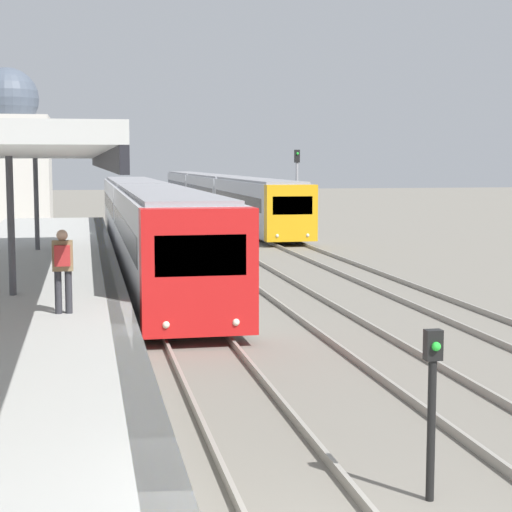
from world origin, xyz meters
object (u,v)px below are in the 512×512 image
at_px(signal_post_near, 432,397).
at_px(train_far, 215,193).
at_px(signal_mast_far, 297,181).
at_px(person_on_platform, 63,264).
at_px(train_near, 145,218).

bearing_deg(signal_post_near, train_far, 84.13).
height_order(train_far, signal_mast_far, signal_mast_far).
bearing_deg(person_on_platform, train_far, 77.87).
bearing_deg(train_far, signal_post_near, -95.87).
distance_m(train_far, signal_post_near, 54.71).
relative_size(train_far, signal_post_near, 23.82).
bearing_deg(signal_post_near, person_on_platform, 119.23).
relative_size(train_near, train_far, 0.70).
height_order(person_on_platform, train_far, train_far).
relative_size(person_on_platform, train_near, 0.05).
xyz_separation_m(train_near, signal_post_near, (1.57, -25.80, -0.48)).
bearing_deg(signal_mast_far, signal_post_near, -101.55).
height_order(train_near, signal_post_near, train_near).
distance_m(person_on_platform, train_far, 47.60).
bearing_deg(person_on_platform, train_near, 80.99).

